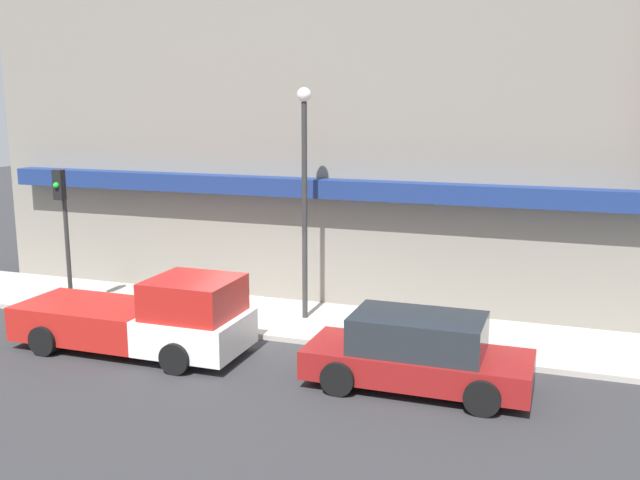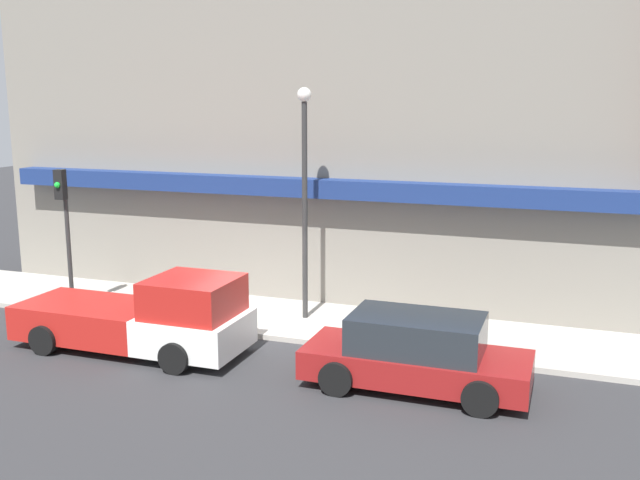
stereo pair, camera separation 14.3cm
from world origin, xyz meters
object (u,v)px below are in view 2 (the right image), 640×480
at_px(fire_hydrant, 463,338).
at_px(traffic_light, 64,214).
at_px(street_lamp, 305,178).
at_px(pickup_truck, 146,318).
at_px(parked_car, 416,353).

height_order(fire_hydrant, traffic_light, traffic_light).
xyz_separation_m(street_lamp, traffic_light, (-6.42, -1.38, -1.06)).
relative_size(pickup_truck, street_lamp, 0.94).
distance_m(pickup_truck, parked_car, 6.37).
distance_m(pickup_truck, street_lamp, 5.24).
xyz_separation_m(parked_car, street_lamp, (-3.69, 3.35, 3.08)).
height_order(fire_hydrant, street_lamp, street_lamp).
bearing_deg(parked_car, street_lamp, 138.43).
height_order(pickup_truck, fire_hydrant, pickup_truck).
xyz_separation_m(pickup_truck, parked_car, (6.37, 0.00, -0.07)).
distance_m(fire_hydrant, traffic_light, 10.98).
bearing_deg(fire_hydrant, street_lamp, 165.34).
xyz_separation_m(parked_car, traffic_light, (-10.11, 1.97, 2.02)).
xyz_separation_m(pickup_truck, traffic_light, (-3.74, 1.97, 1.95)).
relative_size(fire_hydrant, traffic_light, 0.15).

